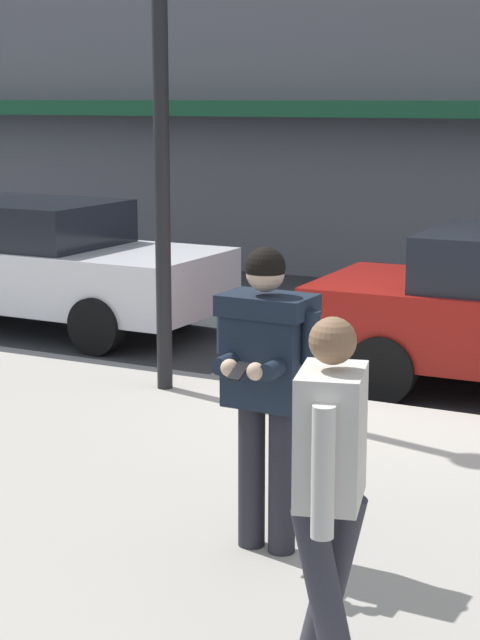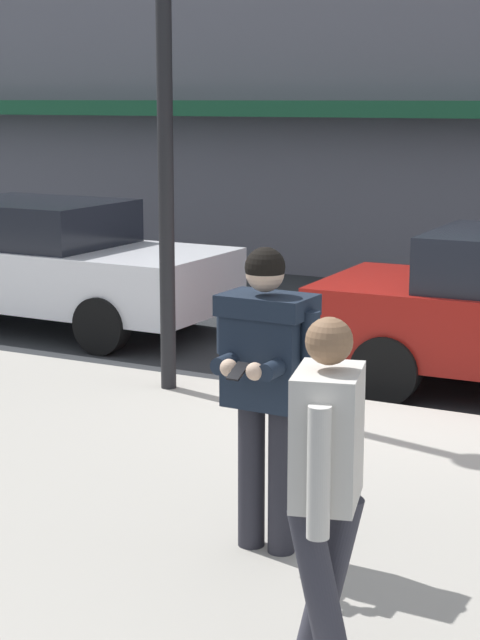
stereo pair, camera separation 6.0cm
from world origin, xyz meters
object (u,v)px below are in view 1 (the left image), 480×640
Objects in this scene: parked_sedan_near at (39,263)px; pedestrian_in_light_coat at (330,478)px; street_lamp_post at (160,53)px; man_texting_on_phone at (266,367)px.

pedestrian_in_light_coat is at bearing -44.42° from parked_sedan_near.
pedestrian_in_light_coat is 5.52m from street_lamp_post.
parked_sedan_near is 2.66× the size of pedestrian_in_light_coat.
parked_sedan_near is at bearing 135.58° from pedestrian_in_light_coat.
street_lamp_post reaches higher than pedestrian_in_light_coat.
man_texting_on_phone is at bearing -42.68° from parked_sedan_near.
street_lamp_post is at bearing 129.99° from man_texting_on_phone.
man_texting_on_phone is at bearing 126.72° from pedestrian_in_light_coat.
street_lamp_post reaches higher than man_texting_on_phone.
parked_sedan_near is 0.93× the size of street_lamp_post.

